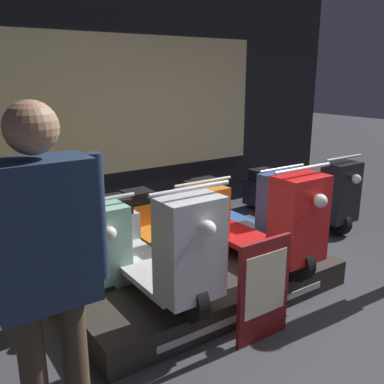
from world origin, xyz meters
The scene contains 11 objects.
ground_plane centered at (0.00, 0.00, 0.00)m, with size 30.00×30.00×0.00m, color #38383D.
shop_wall_back centered at (0.00, 3.10, 1.60)m, with size 7.02×0.09×3.20m.
display_platform centered at (-0.38, 1.01, 0.12)m, with size 2.41×1.42×0.23m.
scooter_display_left centered at (-0.92, 0.93, 0.61)m, with size 0.63×1.79×0.98m.
scooter_display_right centered at (0.17, 0.93, 0.61)m, with size 0.63×1.79×0.98m.
scooter_backrow_1 centered at (-1.23, 1.78, 0.38)m, with size 0.63×1.79×0.98m.
scooter_backrow_2 centered at (-0.20, 1.78, 0.38)m, with size 0.63×1.79×0.98m.
scooter_backrow_3 centered at (0.83, 1.78, 0.38)m, with size 0.63×1.79×0.98m.
scooter_backrow_4 centered at (1.86, 1.78, 0.38)m, with size 0.63×1.79×0.98m.
person_left_browsing centered at (-1.98, -0.02, 1.11)m, with size 0.63×0.26×1.83m.
price_sign_board centered at (-0.42, 0.11, 0.41)m, with size 0.48×0.04×0.80m.
Camera 1 is at (-2.45, -1.92, 1.94)m, focal length 40.00 mm.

